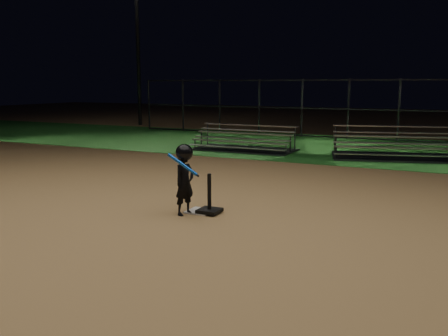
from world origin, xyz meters
TOP-DOWN VIEW (x-y plane):
  - ground at (0.00, 0.00)m, footprint 80.00×80.00m
  - grass_strip at (0.00, 10.00)m, footprint 60.00×8.00m
  - home_plate at (0.00, 0.00)m, footprint 0.45×0.45m
  - batting_tee at (0.20, -0.02)m, footprint 0.38×0.38m
  - child_batter at (-0.16, -0.27)m, footprint 0.52×0.50m
  - bleacher_left at (-2.53, 7.83)m, footprint 3.52×1.72m
  - bleacher_right at (2.53, 8.25)m, footprint 4.33×2.89m
  - backstop_fence at (0.00, 13.00)m, footprint 20.08×0.08m
  - light_pole_left at (-12.00, 14.94)m, footprint 0.90×0.53m

SIDE VIEW (x-z plane):
  - ground at x=0.00m, z-range 0.00..0.00m
  - grass_strip at x=0.00m, z-range 0.00..0.01m
  - home_plate at x=0.00m, z-range 0.00..0.02m
  - batting_tee at x=0.20m, z-range -0.20..0.50m
  - bleacher_left at x=-2.53m, z-range -0.25..0.61m
  - bleacher_right at x=2.53m, z-range -0.29..0.69m
  - child_batter at x=-0.16m, z-range 0.04..1.30m
  - backstop_fence at x=0.00m, z-range 0.00..2.50m
  - light_pole_left at x=-12.00m, z-range 0.80..9.10m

